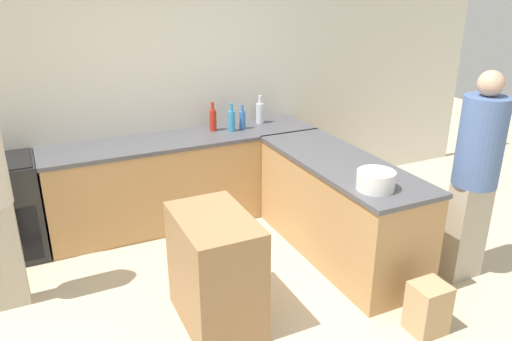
% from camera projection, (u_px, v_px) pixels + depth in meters
% --- Properties ---
extents(ground_plane, '(14.00, 14.00, 0.00)m').
position_uv_depth(ground_plane, '(259.00, 312.00, 3.90)').
color(ground_plane, beige).
extents(wall_back, '(8.00, 0.06, 2.70)m').
position_uv_depth(wall_back, '(172.00, 89.00, 5.18)').
color(wall_back, silver).
rests_on(wall_back, ground_plane).
extents(counter_back, '(2.80, 0.64, 0.92)m').
position_uv_depth(counter_back, '(186.00, 179.00, 5.22)').
color(counter_back, tan).
rests_on(counter_back, ground_plane).
extents(counter_peninsula, '(0.69, 1.93, 0.92)m').
position_uv_depth(counter_peninsula, '(338.00, 207.00, 4.59)').
color(counter_peninsula, tan).
rests_on(counter_peninsula, ground_plane).
extents(range_oven, '(0.62, 0.61, 0.93)m').
position_uv_depth(range_oven, '(5.00, 210.00, 4.53)').
color(range_oven, black).
rests_on(range_oven, ground_plane).
extents(island_table, '(0.51, 0.80, 0.87)m').
position_uv_depth(island_table, '(215.00, 270.00, 3.65)').
color(island_table, '#997047').
rests_on(island_table, ground_plane).
extents(mixing_bowl, '(0.29, 0.29, 0.15)m').
position_uv_depth(mixing_bowl, '(376.00, 180.00, 3.80)').
color(mixing_bowl, white).
rests_on(mixing_bowl, counter_peninsula).
extents(vinegar_bottle_clear, '(0.09, 0.09, 0.31)m').
position_uv_depth(vinegar_bottle_clear, '(260.00, 112.00, 5.50)').
color(vinegar_bottle_clear, silver).
rests_on(vinegar_bottle_clear, counter_back).
extents(dish_soap_bottle, '(0.07, 0.07, 0.30)m').
position_uv_depth(dish_soap_bottle, '(232.00, 120.00, 5.22)').
color(dish_soap_bottle, '#338CBF').
rests_on(dish_soap_bottle, counter_back).
extents(water_bottle_blue, '(0.07, 0.07, 0.26)m').
position_uv_depth(water_bottle_blue, '(242.00, 119.00, 5.29)').
color(water_bottle_blue, '#386BB7').
rests_on(water_bottle_blue, counter_back).
extents(hot_sauce_bottle, '(0.07, 0.07, 0.31)m').
position_uv_depth(hot_sauce_bottle, '(213.00, 119.00, 5.23)').
color(hot_sauce_bottle, red).
rests_on(hot_sauce_bottle, counter_back).
extents(person_at_peninsula, '(0.36, 0.36, 1.79)m').
position_uv_depth(person_at_peninsula, '(476.00, 172.00, 4.03)').
color(person_at_peninsula, '#ADA38E').
rests_on(person_at_peninsula, ground_plane).
extents(paper_bag, '(0.26, 0.23, 0.39)m').
position_uv_depth(paper_bag, '(428.00, 308.00, 3.62)').
color(paper_bag, tan).
rests_on(paper_bag, ground_plane).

